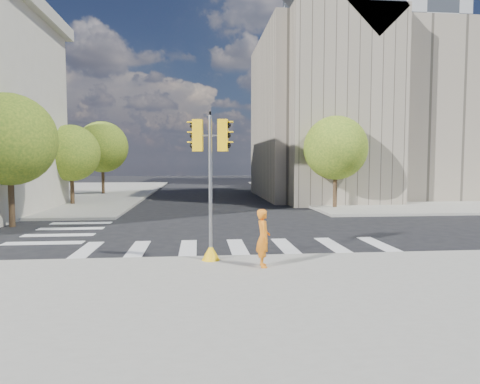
# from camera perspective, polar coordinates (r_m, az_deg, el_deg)

# --- Properties ---
(ground) EXTENTS (160.00, 160.00, 0.00)m
(ground) POSITION_cam_1_polar(r_m,az_deg,el_deg) (17.84, -0.61, -6.11)
(ground) COLOR black
(ground) RESTS_ON ground
(sidewalk_near) EXTENTS (30.00, 14.00, 0.15)m
(sidewalk_near) POSITION_cam_1_polar(r_m,az_deg,el_deg) (7.34, 7.39, -20.70)
(sidewalk_near) COLOR gray
(sidewalk_near) RESTS_ON ground
(sidewalk_far_right) EXTENTS (28.00, 40.00, 0.15)m
(sidewalk_far_right) POSITION_cam_1_polar(r_m,az_deg,el_deg) (48.62, 20.69, 0.17)
(sidewalk_far_right) COLOR gray
(sidewalk_far_right) RESTS_ON ground
(sidewalk_far_left) EXTENTS (28.00, 40.00, 0.15)m
(sidewalk_far_left) POSITION_cam_1_polar(r_m,az_deg,el_deg) (47.35, -28.55, -0.16)
(sidewalk_far_left) COLOR gray
(sidewalk_far_left) RESTS_ON ground
(civic_building) EXTENTS (26.00, 16.00, 19.39)m
(civic_building) POSITION_cam_1_polar(r_m,az_deg,el_deg) (40.63, 19.64, 9.63)
(civic_building) COLOR gray
(civic_building) RESTS_ON ground
(office_tower) EXTENTS (20.00, 18.00, 30.00)m
(office_tower) POSITION_cam_1_polar(r_m,az_deg,el_deg) (65.06, 16.23, 14.39)
(office_tower) COLOR #9EA0A3
(office_tower) RESTS_ON ground
(tree_lw_near) EXTENTS (4.40, 4.40, 6.41)m
(tree_lw_near) POSITION_cam_1_polar(r_m,az_deg,el_deg) (23.32, -28.41, 6.17)
(tree_lw_near) COLOR #382616
(tree_lw_near) RESTS_ON ground
(tree_lw_mid) EXTENTS (4.00, 4.00, 5.77)m
(tree_lw_mid) POSITION_cam_1_polar(r_m,az_deg,el_deg) (32.75, -21.58, 4.85)
(tree_lw_mid) COLOR #382616
(tree_lw_mid) RESTS_ON ground
(tree_lw_far) EXTENTS (4.80, 4.80, 6.95)m
(tree_lw_far) POSITION_cam_1_polar(r_m,az_deg,el_deg) (42.47, -17.89, 5.73)
(tree_lw_far) COLOR #382616
(tree_lw_far) RESTS_ON ground
(tree_re_near) EXTENTS (4.20, 4.20, 6.16)m
(tree_re_near) POSITION_cam_1_polar(r_m,az_deg,el_deg) (28.95, 12.63, 5.75)
(tree_re_near) COLOR #382616
(tree_re_near) RESTS_ON ground
(tree_re_mid) EXTENTS (4.60, 4.60, 6.66)m
(tree_re_mid) POSITION_cam_1_polar(r_m,az_deg,el_deg) (40.53, 7.31, 5.72)
(tree_re_mid) COLOR #382616
(tree_re_mid) RESTS_ON ground
(tree_re_far) EXTENTS (4.00, 4.00, 5.88)m
(tree_re_far) POSITION_cam_1_polar(r_m,az_deg,el_deg) (52.28, 4.36, 4.83)
(tree_re_far) COLOR #382616
(tree_re_far) RESTS_ON ground
(lamp_near) EXTENTS (0.35, 0.18, 8.11)m
(lamp_near) POSITION_cam_1_polar(r_m,az_deg,el_deg) (32.93, 11.29, 6.47)
(lamp_near) COLOR black
(lamp_near) RESTS_ON sidewalk_far_right
(lamp_far) EXTENTS (0.35, 0.18, 8.11)m
(lamp_far) POSITION_cam_1_polar(r_m,az_deg,el_deg) (46.50, 6.26, 5.79)
(lamp_far) COLOR black
(lamp_far) RESTS_ON sidewalk_far_right
(traffic_signal) EXTENTS (1.08, 0.56, 4.49)m
(traffic_signal) POSITION_cam_1_polar(r_m,az_deg,el_deg) (12.94, -3.95, -0.80)
(traffic_signal) COLOR yellow
(traffic_signal) RESTS_ON sidewalk_near
(photographer) EXTENTS (0.40, 0.61, 1.66)m
(photographer) POSITION_cam_1_polar(r_m,az_deg,el_deg) (12.25, 3.11, -6.13)
(photographer) COLOR orange
(photographer) RESTS_ON sidewalk_near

